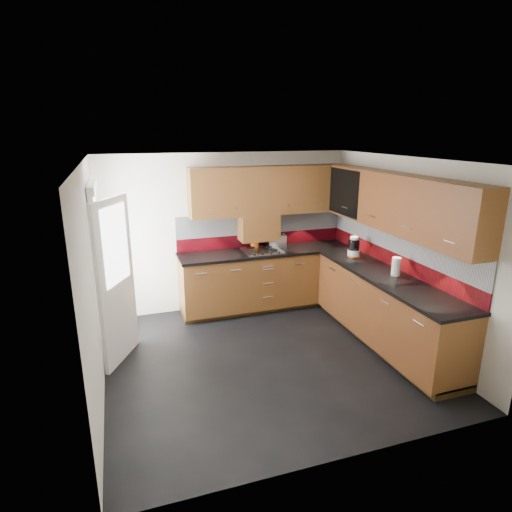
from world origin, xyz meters
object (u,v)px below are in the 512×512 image
object	(u,v)px
gas_hob	(262,250)
utensil_pot	(255,242)
food_processor	(354,247)
toaster	(277,241)

from	to	relation	value
gas_hob	utensil_pot	distance (m)	0.23
utensil_pot	food_processor	bearing A→B (deg)	-34.97
toaster	food_processor	xyz separation A→B (m)	(0.89, -0.83, 0.03)
gas_hob	toaster	size ratio (longest dim) A/B	1.88
gas_hob	toaster	bearing A→B (deg)	29.39
gas_hob	utensil_pot	xyz separation A→B (m)	(-0.05, 0.21, 0.08)
utensil_pot	food_processor	xyz separation A→B (m)	(1.24, -0.87, 0.03)
gas_hob	food_processor	distance (m)	1.36
utensil_pot	toaster	xyz separation A→B (m)	(0.35, -0.04, -0.00)
toaster	food_processor	world-z (taller)	food_processor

